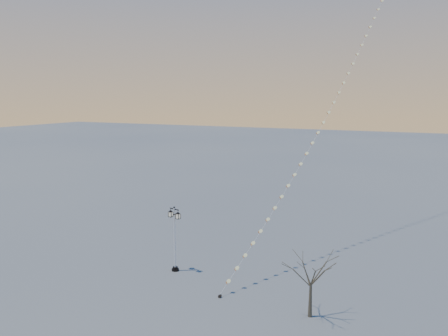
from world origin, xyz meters
The scene contains 4 objects.
ground centered at (0.00, 0.00, 0.00)m, with size 300.00×300.00×0.00m, color slate.
street_lamp centered at (-3.14, 3.62, 2.73)m, with size 1.21×0.68×4.93m.
bare_tree centered at (7.89, 0.91, 2.68)m, with size 2.32×2.32×3.85m.
kite_train centered at (5.54, 16.82, 14.69)m, with size 7.83×32.41×29.58m.
Camera 1 is at (14.43, -24.34, 13.00)m, focal length 36.89 mm.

